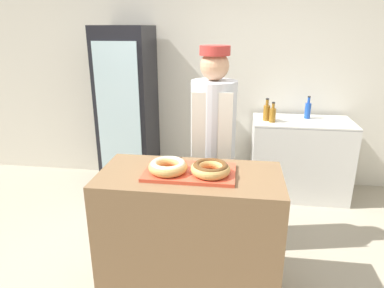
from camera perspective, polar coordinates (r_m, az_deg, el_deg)
ground_plane at (r=2.87m, az=-0.30°, el=-22.88°), size 14.00×14.00×0.00m
wall_back at (r=4.29m, az=3.79°, el=11.36°), size 8.00×0.06×2.70m
display_counter at (r=2.57m, az=-0.32°, el=-14.84°), size 1.26×0.61×0.96m
serving_tray at (r=2.33m, az=-0.34°, el=-4.70°), size 0.61×0.37×0.02m
donut_light_glaze at (r=2.30m, az=-4.03°, el=-3.67°), size 0.26×0.26×0.08m
donut_chocolate_glaze at (r=2.26m, az=3.11°, el=-4.06°), size 0.26×0.26×0.08m
brownie_back_left at (r=2.45m, az=-2.64°, el=-2.83°), size 0.07×0.07×0.03m
brownie_back_right at (r=2.42m, az=2.80°, el=-3.11°), size 0.07×0.07×0.03m
baker_person at (r=2.93m, az=3.50°, el=-0.39°), size 0.38×0.38×1.78m
beverage_fridge at (r=4.18m, az=-10.59°, el=5.50°), size 0.59×0.67×1.93m
chest_freezer at (r=4.19m, az=17.42°, el=-2.25°), size 1.10×0.60×0.92m
bottle_amber at (r=3.93m, az=12.32°, el=5.24°), size 0.07×0.07×0.25m
bottle_amber_b at (r=3.87m, az=13.29°, el=4.82°), size 0.07×0.07×0.22m
bottle_blue at (r=4.14m, az=18.74°, el=5.42°), size 0.07×0.07×0.26m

